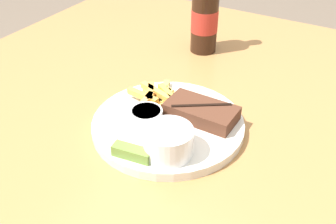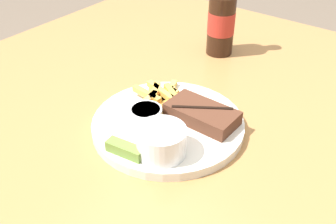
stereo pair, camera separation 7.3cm
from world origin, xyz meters
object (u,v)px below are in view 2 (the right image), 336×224
at_px(steak_portion, 202,114).
at_px(fork_utensil, 151,100).
at_px(coleslaw_cup, 161,140).
at_px(beer_bottle, 221,21).
at_px(pickle_spear, 124,149).
at_px(dipping_sauce_cup, 146,115).
at_px(dinner_plate, 168,124).

height_order(steak_portion, fork_utensil, steak_portion).
bearing_deg(coleslaw_cup, fork_utensil, 135.97).
distance_m(fork_utensil, beer_bottle, 0.31).
bearing_deg(beer_bottle, coleslaw_cup, -71.85).
bearing_deg(fork_utensil, coleslaw_cup, -19.12).
bearing_deg(coleslaw_cup, pickle_spear, -140.57).
distance_m(steak_portion, dipping_sauce_cup, 0.11).
relative_size(coleslaw_cup, dipping_sauce_cup, 1.41).
bearing_deg(steak_portion, coleslaw_cup, -91.47).
distance_m(steak_portion, fork_utensil, 0.12).
xyz_separation_m(coleslaw_cup, fork_utensil, (-0.12, 0.11, -0.03)).
distance_m(pickle_spear, fork_utensil, 0.17).
height_order(pickle_spear, beer_bottle, beer_bottle).
xyz_separation_m(dinner_plate, coleslaw_cup, (0.05, -0.08, 0.04)).
bearing_deg(steak_portion, fork_utensil, -175.87).
xyz_separation_m(dinner_plate, dipping_sauce_cup, (-0.03, -0.03, 0.03)).
relative_size(dinner_plate, fork_utensil, 2.29).
bearing_deg(coleslaw_cup, dipping_sauce_cup, 146.43).
xyz_separation_m(dinner_plate, beer_bottle, (-0.09, 0.34, 0.08)).
xyz_separation_m(pickle_spear, beer_bottle, (-0.09, 0.46, 0.06)).
height_order(dipping_sauce_cup, fork_utensil, dipping_sauce_cup).
bearing_deg(pickle_spear, fork_utensil, 113.61).
distance_m(steak_portion, coleslaw_cup, 0.12).
xyz_separation_m(coleslaw_cup, dipping_sauce_cup, (-0.08, 0.05, -0.01)).
xyz_separation_m(dipping_sauce_cup, pickle_spear, (0.03, -0.09, -0.01)).
distance_m(coleslaw_cup, dipping_sauce_cup, 0.09).
distance_m(dinner_plate, steak_portion, 0.07).
height_order(coleslaw_cup, dipping_sauce_cup, coleslaw_cup).
relative_size(dipping_sauce_cup, fork_utensil, 0.48).
bearing_deg(fork_utensil, dinner_plate, 0.00).
distance_m(dinner_plate, pickle_spear, 0.12).
bearing_deg(beer_bottle, dipping_sauce_cup, -80.56).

